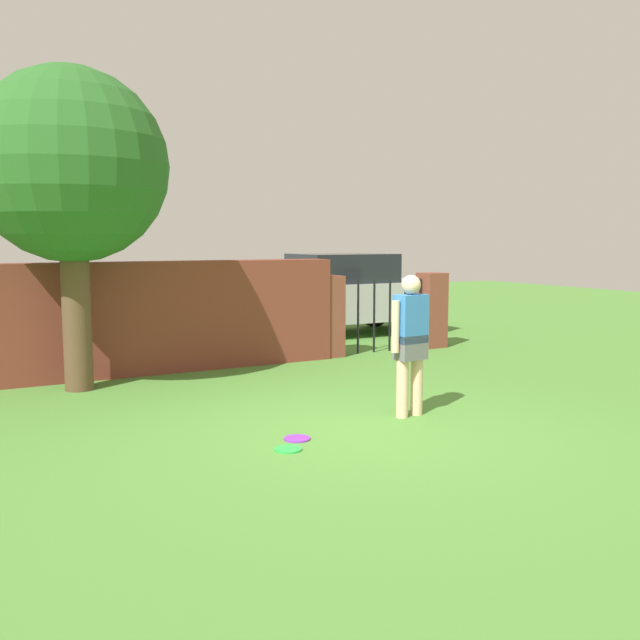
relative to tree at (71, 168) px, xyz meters
The scene contains 8 objects.
ground_plane 5.09m from the tree, 58.12° to the right, with size 40.00×40.00×0.00m, color #4C8433.
brick_wall 2.33m from the tree, 46.96° to the left, with size 6.94×0.50×1.69m, color brown.
tree is the anchor object (origin of this frame).
person 4.94m from the tree, 46.67° to the right, with size 0.54×0.26×1.62m.
fence_gate 5.87m from the tree, ahead, with size 2.67×0.44×1.40m.
car 6.95m from the tree, 27.30° to the left, with size 4.21×1.93×1.72m.
frisbee_green 4.95m from the tree, 71.11° to the right, with size 0.27×0.27×0.02m, color green.
frisbee_purple 4.81m from the tree, 66.41° to the right, with size 0.27×0.27×0.02m, color purple.
Camera 1 is at (-3.73, -6.07, 2.01)m, focal length 38.85 mm.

